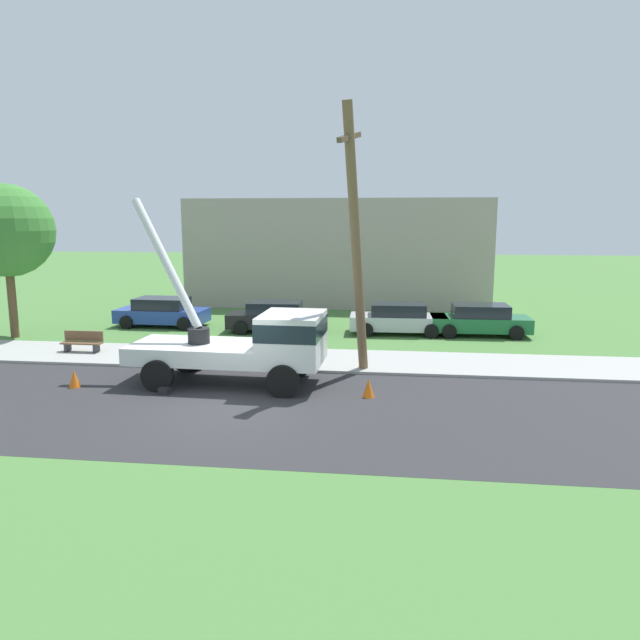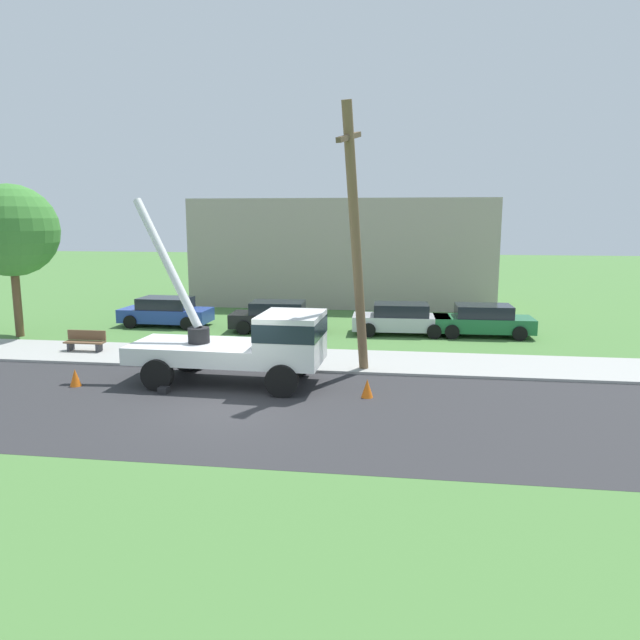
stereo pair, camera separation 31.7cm
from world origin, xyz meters
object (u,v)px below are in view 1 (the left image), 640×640
at_px(traffic_cone_behind, 74,379).
at_px(park_bench, 83,342).
at_px(traffic_cone_ahead, 368,388).
at_px(parked_sedan_silver, 398,319).
at_px(utility_truck, 252,342).
at_px(parked_sedan_blue, 162,312).
at_px(leaning_utility_pole, 356,241).
at_px(parked_sedan_black, 275,317).
at_px(roadside_tree_near, 6,231).
at_px(parked_sedan_green, 480,320).

height_order(traffic_cone_behind, park_bench, park_bench).
distance_m(traffic_cone_ahead, parked_sedan_silver, 10.05).
distance_m(utility_truck, parked_sedan_blue, 11.76).
relative_size(parked_sedan_blue, park_bench, 2.78).
xyz_separation_m(parked_sedan_silver, park_bench, (-12.37, -5.67, -0.25)).
xyz_separation_m(traffic_cone_ahead, park_bench, (-11.44, 4.32, 0.18)).
bearing_deg(leaning_utility_pole, utility_truck, -158.60).
relative_size(traffic_cone_ahead, parked_sedan_black, 0.13).
height_order(leaning_utility_pole, parked_sedan_black, leaning_utility_pole).
relative_size(traffic_cone_behind, parked_sedan_black, 0.13).
height_order(parked_sedan_blue, parked_sedan_silver, same).
xyz_separation_m(utility_truck, leaning_utility_pole, (3.19, 1.25, 3.15)).
xyz_separation_m(utility_truck, parked_sedan_silver, (4.69, 9.05, -0.70)).
height_order(leaning_utility_pole, parked_sedan_silver, leaning_utility_pole).
bearing_deg(roadside_tree_near, parked_sedan_silver, 9.71).
relative_size(utility_truck, parked_sedan_green, 1.52).
height_order(traffic_cone_ahead, park_bench, park_bench).
bearing_deg(parked_sedan_silver, roadside_tree_near, -170.29).
relative_size(utility_truck, leaning_utility_pole, 0.76).
xyz_separation_m(leaning_utility_pole, roadside_tree_near, (-15.61, 4.87, 0.18)).
xyz_separation_m(traffic_cone_ahead, parked_sedan_blue, (-10.61, 10.47, 0.43)).
bearing_deg(traffic_cone_behind, roadside_tree_near, 133.77).
relative_size(parked_sedan_silver, parked_sedan_green, 1.00).
bearing_deg(parked_sedan_black, parked_sedan_blue, 173.64).
relative_size(parked_sedan_blue, parked_sedan_green, 1.00).
relative_size(traffic_cone_ahead, parked_sedan_blue, 0.13).
xyz_separation_m(leaning_utility_pole, park_bench, (-10.87, 2.13, -4.09)).
distance_m(leaning_utility_pole, parked_sedan_silver, 8.82).
bearing_deg(parked_sedan_green, parked_sedan_blue, 178.51).
bearing_deg(roadside_tree_near, parked_sedan_green, 8.24).
bearing_deg(parked_sedan_green, leaning_utility_pole, -123.39).
xyz_separation_m(utility_truck, parked_sedan_green, (8.39, 9.14, -0.70)).
distance_m(parked_sedan_silver, parked_sedan_green, 3.70).
height_order(parked_sedan_silver, park_bench, parked_sedan_silver).
bearing_deg(leaning_utility_pole, parked_sedan_green, 56.61).
distance_m(parked_sedan_green, park_bench, 17.07).
height_order(utility_truck, leaning_utility_pole, leaning_utility_pole).
bearing_deg(parked_sedan_blue, park_bench, -97.65).
xyz_separation_m(leaning_utility_pole, parked_sedan_green, (5.20, 7.88, -3.84)).
distance_m(parked_sedan_black, parked_sedan_green, 9.45).
bearing_deg(parked_sedan_silver, traffic_cone_ahead, -95.34).
height_order(parked_sedan_black, park_bench, parked_sedan_black).
bearing_deg(park_bench, leaning_utility_pole, -11.08).
relative_size(leaning_utility_pole, roadside_tree_near, 1.31).
height_order(utility_truck, park_bench, utility_truck).
distance_m(parked_sedan_green, roadside_tree_near, 21.40).
xyz_separation_m(utility_truck, traffic_cone_behind, (-5.55, -1.04, -1.13)).
bearing_deg(roadside_tree_near, parked_sedan_black, 13.68).
xyz_separation_m(parked_sedan_silver, parked_sedan_green, (3.70, 0.09, 0.00)).
height_order(traffic_cone_ahead, parked_sedan_blue, parked_sedan_blue).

